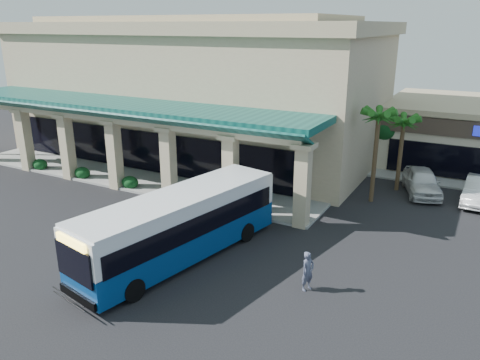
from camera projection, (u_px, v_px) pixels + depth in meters
The scene contains 10 objects.
ground at pixel (157, 239), 24.52m from camera, with size 110.00×110.00×0.00m, color black.
main_building at pixel (196, 87), 39.69m from camera, with size 30.80×14.80×11.35m, color #C1AD8A, non-canonical shape.
arcade at pixel (125, 142), 32.91m from camera, with size 30.00×6.20×5.70m, color #0A3F3B, non-canonical shape.
palm_0 at pixel (376, 151), 28.79m from camera, with size 2.40×2.40×6.60m, color #1C5A18, non-canonical shape.
palm_1 at pixel (401, 149), 30.97m from camera, with size 2.40×2.40×5.80m, color #1C5A18, non-canonical shape.
broadleaf_tree at pixel (386, 137), 36.20m from camera, with size 2.60×2.60×4.81m, color #0B3312, non-canonical shape.
transit_bus at pixel (181, 227), 22.07m from camera, with size 2.71×11.65×3.25m, color navy, non-canonical shape.
pedestrian at pixel (308, 271), 19.62m from camera, with size 0.64×0.42×1.74m, color #494D65.
car_silver at pixel (422, 181), 30.92m from camera, with size 2.00×4.96×1.69m, color silver.
car_white at pixel (480, 191), 29.36m from camera, with size 1.69×4.84×1.60m, color silver.
Camera 1 is at (14.47, -17.49, 10.71)m, focal length 35.00 mm.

